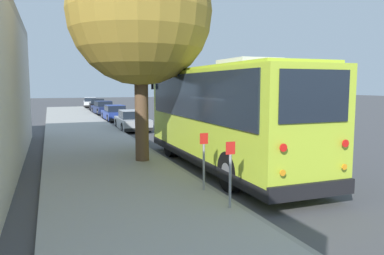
{
  "coord_description": "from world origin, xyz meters",
  "views": [
    {
      "loc": [
        -10.15,
        5.48,
        2.86
      ],
      "look_at": [
        2.74,
        0.57,
        1.3
      ],
      "focal_mm": 35.0,
      "sensor_mm": 36.0,
      "label": 1
    }
  ],
  "objects": [
    {
      "name": "parked_sedan_blue",
      "position": [
        20.49,
        0.55,
        0.58
      ],
      "size": [
        4.36,
        1.73,
        1.26
      ],
      "rotation": [
        0.0,
        0.0,
        0.01
      ],
      "color": "navy",
      "rests_on": "ground"
    },
    {
      "name": "sign_post_near",
      "position": [
        -2.91,
        1.82,
        0.92
      ],
      "size": [
        0.06,
        0.22,
        1.48
      ],
      "color": "gray",
      "rests_on": "sidewalk_slab"
    },
    {
      "name": "sign_post_far",
      "position": [
        -1.41,
        1.82,
        0.92
      ],
      "size": [
        0.06,
        0.22,
        1.49
      ],
      "color": "gray",
      "rests_on": "sidewalk_slab"
    },
    {
      "name": "ground_plane",
      "position": [
        0.0,
        0.0,
        0.0
      ],
      "size": [
        160.0,
        160.0,
        0.0
      ],
      "primitive_type": "plane",
      "color": "#474749"
    },
    {
      "name": "sidewalk_slab",
      "position": [
        0.0,
        3.71,
        0.07
      ],
      "size": [
        80.0,
        4.2,
        0.15
      ],
      "primitive_type": "cube",
      "color": "#A3A099",
      "rests_on": "ground"
    },
    {
      "name": "shuttle_bus",
      "position": [
        1.31,
        -0.03,
        1.96
      ],
      "size": [
        9.57,
        2.59,
        3.63
      ],
      "rotation": [
        0.0,
        0.0,
        -0.0
      ],
      "color": "#ADC633",
      "rests_on": "ground"
    },
    {
      "name": "lane_stripe_ahead",
      "position": [
        6.55,
        -3.05,
        0.0
      ],
      "size": [
        2.4,
        0.14,
        0.01
      ],
      "primitive_type": "cube",
      "color": "silver",
      "rests_on": "ground"
    },
    {
      "name": "lane_stripe_mid",
      "position": [
        0.55,
        -3.05,
        0.0
      ],
      "size": [
        2.4,
        0.14,
        0.01
      ],
      "primitive_type": "cube",
      "color": "silver",
      "rests_on": "ground"
    },
    {
      "name": "parked_sedan_navy",
      "position": [
        27.47,
        0.56,
        0.62
      ],
      "size": [
        4.35,
        1.96,
        1.33
      ],
      "rotation": [
        0.0,
        0.0,
        0.08
      ],
      "color": "#19234C",
      "rests_on": "ground"
    },
    {
      "name": "parked_sedan_silver",
      "position": [
        13.45,
        0.57,
        0.6
      ],
      "size": [
        4.33,
        1.9,
        1.29
      ],
      "rotation": [
        0.0,
        0.0,
        -0.03
      ],
      "color": "#A8AAAF",
      "rests_on": "ground"
    },
    {
      "name": "street_tree",
      "position": [
        3.13,
        2.41,
        5.71
      ],
      "size": [
        5.05,
        5.05,
        8.51
      ],
      "color": "brown",
      "rests_on": "sidewalk_slab"
    },
    {
      "name": "parked_sedan_white",
      "position": [
        40.63,
        0.47,
        0.6
      ],
      "size": [
        4.7,
        2.02,
        1.29
      ],
      "rotation": [
        0.0,
        0.0,
        -0.08
      ],
      "color": "silver",
      "rests_on": "ground"
    },
    {
      "name": "parked_sedan_black",
      "position": [
        34.0,
        0.34,
        0.61
      ],
      "size": [
        4.49,
        1.97,
        1.32
      ],
      "rotation": [
        0.0,
        0.0,
        -0.07
      ],
      "color": "black",
      "rests_on": "ground"
    },
    {
      "name": "curb_strip",
      "position": [
        0.0,
        1.54,
        0.07
      ],
      "size": [
        80.0,
        0.14,
        0.15
      ],
      "primitive_type": "cube",
      "color": "gray",
      "rests_on": "ground"
    }
  ]
}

